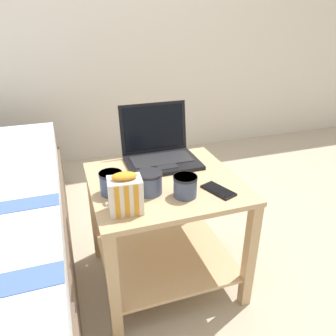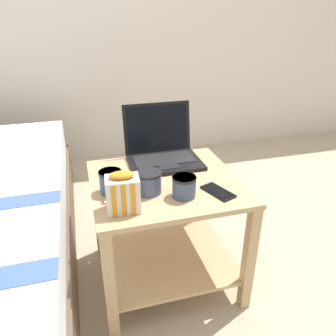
# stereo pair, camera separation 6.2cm
# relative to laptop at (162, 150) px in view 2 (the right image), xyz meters

# --- Properties ---
(ground_plane) EXTENTS (8.00, 8.00, 0.00)m
(ground_plane) POSITION_rel_laptop_xyz_m (-0.04, -0.21, -0.60)
(ground_plane) COLOR tan
(back_wall) EXTENTS (8.00, 0.05, 2.50)m
(back_wall) POSITION_rel_laptop_xyz_m (-0.04, 1.42, 0.65)
(back_wall) COLOR beige
(back_wall) RESTS_ON ground_plane
(bedside_table) EXTENTS (0.64, 0.59, 0.55)m
(bedside_table) POSITION_rel_laptop_xyz_m (-0.04, -0.21, -0.24)
(bedside_table) COLOR tan
(bedside_table) RESTS_ON ground_plane
(laptop) EXTENTS (0.34, 0.29, 0.26)m
(laptop) POSITION_rel_laptop_xyz_m (0.00, 0.00, 0.00)
(laptop) COLOR black
(laptop) RESTS_ON bedside_table
(mug_front_left) EXTENTS (0.14, 0.11, 0.09)m
(mug_front_left) POSITION_rel_laptop_xyz_m (-0.14, -0.29, -0.00)
(mug_front_left) COLOR #3F4C6B
(mug_front_left) RESTS_ON bedside_table
(mug_front_right) EXTENTS (0.09, 0.13, 0.09)m
(mug_front_right) POSITION_rel_laptop_xyz_m (-0.28, -0.25, -0.00)
(mug_front_right) COLOR #3F4C6B
(mug_front_right) RESTS_ON bedside_table
(mug_mid_center) EXTENTS (0.11, 0.11, 0.09)m
(mug_mid_center) POSITION_rel_laptop_xyz_m (-0.01, -0.36, -0.00)
(mug_mid_center) COLOR #3F4C6B
(mug_mid_center) RESTS_ON bedside_table
(snack_bag) EXTENTS (0.13, 0.10, 0.16)m
(snack_bag) POSITION_rel_laptop_xyz_m (-0.25, -0.39, 0.02)
(snack_bag) COLOR silver
(snack_bag) RESTS_ON bedside_table
(cell_phone) EXTENTS (0.11, 0.16, 0.01)m
(cell_phone) POSITION_rel_laptop_xyz_m (0.13, -0.37, -0.05)
(cell_phone) COLOR black
(cell_phone) RESTS_ON bedside_table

